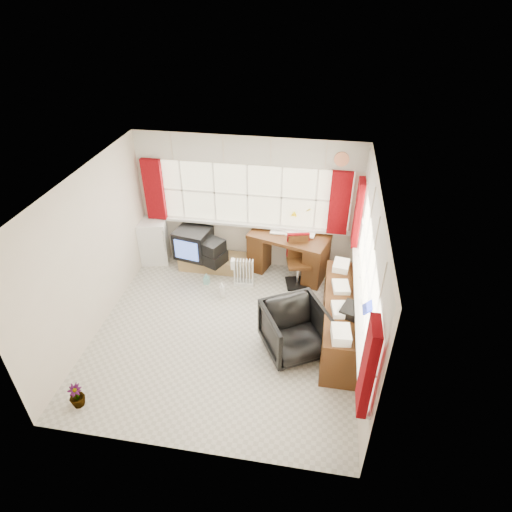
{
  "coord_description": "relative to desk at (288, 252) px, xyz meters",
  "views": [
    {
      "loc": [
        1.29,
        -4.75,
        4.74
      ],
      "look_at": [
        0.39,
        0.55,
        1.14
      ],
      "focal_mm": 30.0,
      "sensor_mm": 36.0,
      "label": 1
    }
  ],
  "objects": [
    {
      "name": "room_walls",
      "position": [
        -0.78,
        -1.8,
        1.05
      ],
      "size": [
        4.0,
        4.0,
        4.0
      ],
      "color": "beige",
      "rests_on": "ground"
    },
    {
      "name": "task_chair",
      "position": [
        0.19,
        -0.25,
        0.06
      ],
      "size": [
        0.48,
        0.5,
        0.95
      ],
      "color": "black",
      "rests_on": "ground"
    },
    {
      "name": "flower_vase",
      "position": [
        -2.38,
        -3.41,
        -0.27
      ],
      "size": [
        0.2,
        0.2,
        0.35
      ],
      "primitive_type": "imported",
      "rotation": [
        0.0,
        0.0,
        -0.03
      ],
      "color": "black",
      "rests_on": "ground"
    },
    {
      "name": "ground",
      "position": [
        -0.78,
        -1.8,
        -0.45
      ],
      "size": [
        4.0,
        4.0,
        0.0
      ],
      "primitive_type": "plane",
      "color": "beige",
      "rests_on": "ground"
    },
    {
      "name": "crt_tv",
      "position": [
        -1.77,
        -0.1,
        0.08
      ],
      "size": [
        0.7,
        0.66,
        0.55
      ],
      "color": "black",
      "rests_on": "tv_bench"
    },
    {
      "name": "mini_fridge",
      "position": [
        -2.58,
        -0.0,
        -0.02
      ],
      "size": [
        0.61,
        0.61,
        0.86
      ],
      "color": "white",
      "rests_on": "ground"
    },
    {
      "name": "credenza",
      "position": [
        0.95,
        -1.6,
        -0.06
      ],
      "size": [
        0.5,
        2.0,
        0.85
      ],
      "color": "#4A2A11",
      "rests_on": "ground"
    },
    {
      "name": "tv_bench",
      "position": [
        -1.33,
        -0.08,
        -0.32
      ],
      "size": [
        1.4,
        0.5,
        0.25
      ],
      "primitive_type": "cube",
      "color": "#9B824D",
      "rests_on": "ground"
    },
    {
      "name": "window_back",
      "position": [
        -0.78,
        0.14,
        0.5
      ],
      "size": [
        3.7,
        0.12,
        3.6
      ],
      "color": "#F5EDC2",
      "rests_on": "room_walls"
    },
    {
      "name": "overhead_cabinets",
      "position": [
        0.2,
        -0.82,
        1.8
      ],
      "size": [
        3.98,
        3.98,
        0.48
      ],
      "color": "beige",
      "rests_on": "room_walls"
    },
    {
      "name": "file_tray",
      "position": [
        1.07,
        -1.88,
        0.36
      ],
      "size": [
        0.36,
        0.4,
        0.11
      ],
      "primitive_type": "cube",
      "rotation": [
        0.0,
        0.0,
        -0.37
      ],
      "color": "black",
      "rests_on": "credenza"
    },
    {
      "name": "hifi_stack",
      "position": [
        -1.45,
        -0.23,
        0.02
      ],
      "size": [
        0.74,
        0.63,
        0.45
      ],
      "color": "black",
      "rests_on": "tv_bench"
    },
    {
      "name": "spray_bottle_b",
      "position": [
        -1.41,
        -0.61,
        -0.34
      ],
      "size": [
        0.1,
        0.1,
        0.21
      ],
      "primitive_type": "imported",
      "rotation": [
        0.0,
        0.0,
        -0.03
      ],
      "color": "#88CAC0",
      "rests_on": "ground"
    },
    {
      "name": "curtains",
      "position": [
        0.14,
        -0.87,
        1.01
      ],
      "size": [
        3.83,
        3.83,
        1.15
      ],
      "color": "maroon",
      "rests_on": "room_walls"
    },
    {
      "name": "desk_lamp",
      "position": [
        0.33,
        0.24,
        0.67
      ],
      "size": [
        0.18,
        0.16,
        0.45
      ],
      "color": "#F9EC0A",
      "rests_on": "desk"
    },
    {
      "name": "desk",
      "position": [
        0.0,
        0.0,
        0.0
      ],
      "size": [
        1.54,
        1.05,
        0.85
      ],
      "color": "#4A2A11",
      "rests_on": "ground"
    },
    {
      "name": "radiator",
      "position": [
        -0.73,
        -0.52,
        -0.23
      ],
      "size": [
        0.36,
        0.17,
        0.53
      ],
      "color": "white",
      "rests_on": "ground"
    },
    {
      "name": "office_chair",
      "position": [
        0.3,
        -1.96,
        -0.06
      ],
      "size": [
        1.15,
        1.16,
        0.79
      ],
      "primitive_type": "imported",
      "rotation": [
        0.0,
        0.0,
        0.51
      ],
      "color": "black",
      "rests_on": "ground"
    },
    {
      "name": "window_right",
      "position": [
        1.16,
        -1.8,
        0.5
      ],
      "size": [
        0.12,
        3.7,
        3.6
      ],
      "color": "#F5EDC2",
      "rests_on": "room_walls"
    },
    {
      "name": "spray_bottle_a",
      "position": [
        -1.04,
        -0.91,
        -0.31
      ],
      "size": [
        0.15,
        0.15,
        0.29
      ],
      "primitive_type": "imported",
      "rotation": [
        0.0,
        0.0,
        0.61
      ],
      "color": "white",
      "rests_on": "ground"
    }
  ]
}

